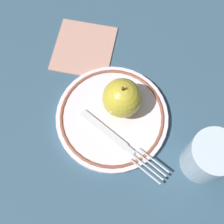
# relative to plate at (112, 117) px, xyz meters

# --- Properties ---
(ground_plane) EXTENTS (2.00, 2.00, 0.00)m
(ground_plane) POSITION_rel_plate_xyz_m (0.01, -0.02, -0.01)
(ground_plane) COLOR #36576E
(plate) EXTENTS (0.20, 0.20, 0.02)m
(plate) POSITION_rel_plate_xyz_m (0.00, 0.00, 0.00)
(plate) COLOR white
(plate) RESTS_ON ground_plane
(apple_red_whole) EXTENTS (0.07, 0.07, 0.08)m
(apple_red_whole) POSITION_rel_plate_xyz_m (-0.02, -0.02, 0.04)
(apple_red_whole) COLOR gold
(apple_red_whole) RESTS_ON plate
(fork) EXTENTS (0.13, 0.15, 0.00)m
(fork) POSITION_rel_plate_xyz_m (-0.00, 0.05, 0.01)
(fork) COLOR silver
(fork) RESTS_ON plate
(drinking_glass) EXTENTS (0.07, 0.07, 0.09)m
(drinking_glass) POSITION_rel_plate_xyz_m (-0.14, 0.11, 0.04)
(drinking_glass) COLOR silver
(drinking_glass) RESTS_ON ground_plane
(napkin_folded) EXTENTS (0.15, 0.15, 0.01)m
(napkin_folded) POSITION_rel_plate_xyz_m (0.03, -0.16, -0.01)
(napkin_folded) COLOR tan
(napkin_folded) RESTS_ON ground_plane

